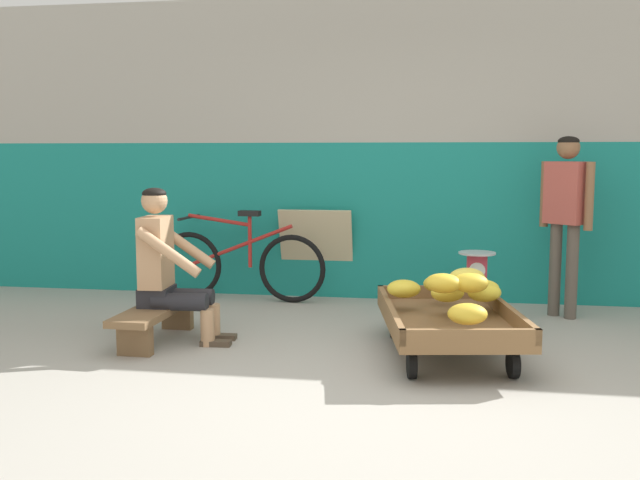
% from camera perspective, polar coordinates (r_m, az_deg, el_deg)
% --- Properties ---
extents(ground_plane, '(80.00, 80.00, 0.00)m').
position_cam_1_polar(ground_plane, '(4.12, 3.06, -12.81)').
color(ground_plane, '#A39E93').
extents(back_wall, '(16.00, 0.30, 2.84)m').
position_cam_1_polar(back_wall, '(6.95, 5.96, 7.13)').
color(back_wall, '#19847A').
rests_on(back_wall, ground).
extents(banana_cart, '(1.07, 1.56, 0.36)m').
position_cam_1_polar(banana_cart, '(5.04, 10.11, -6.38)').
color(banana_cart, brown).
rests_on(banana_cart, ground).
extents(banana_pile, '(0.83, 1.20, 0.26)m').
position_cam_1_polar(banana_pile, '(5.00, 10.71, -3.84)').
color(banana_pile, gold).
rests_on(banana_pile, banana_cart).
extents(low_bench, '(0.33, 1.11, 0.27)m').
position_cam_1_polar(low_bench, '(5.48, -12.76, -5.80)').
color(low_bench, brown).
rests_on(low_bench, ground).
extents(vendor_seated, '(0.70, 0.50, 1.14)m').
position_cam_1_polar(vendor_seated, '(5.39, -11.98, -2.02)').
color(vendor_seated, tan).
rests_on(vendor_seated, ground).
extents(plastic_crate, '(0.36, 0.28, 0.30)m').
position_cam_1_polar(plastic_crate, '(6.03, 12.24, -5.12)').
color(plastic_crate, '#19847F').
rests_on(plastic_crate, ground).
extents(weighing_scale, '(0.30, 0.30, 0.29)m').
position_cam_1_polar(weighing_scale, '(5.98, 12.32, -2.27)').
color(weighing_scale, '#28282D').
rests_on(weighing_scale, plastic_crate).
extents(bicycle_near_left, '(1.66, 0.48, 0.86)m').
position_cam_1_polar(bicycle_near_left, '(6.85, -6.39, -1.85)').
color(bicycle_near_left, black).
rests_on(bicycle_near_left, ground).
extents(sign_board, '(0.70, 0.30, 0.86)m').
position_cam_1_polar(sign_board, '(6.94, -0.27, -1.07)').
color(sign_board, '#C6B289').
rests_on(sign_board, ground).
extents(customer_adult, '(0.38, 0.36, 1.53)m').
position_cam_1_polar(customer_adult, '(6.38, 18.92, 2.59)').
color(customer_adult, brown).
rests_on(customer_adult, ground).
extents(shopping_bag, '(0.18, 0.12, 0.24)m').
position_cam_1_polar(shopping_bag, '(5.53, 12.92, -6.54)').
color(shopping_bag, silver).
rests_on(shopping_bag, ground).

